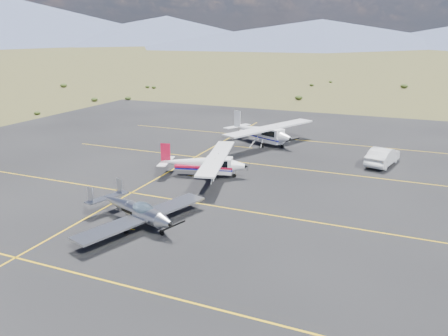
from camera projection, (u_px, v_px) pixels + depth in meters
The scene contains 6 objects.
ground at pixel (189, 214), 29.45m from camera, with size 1600.00×1600.00×0.00m, color #383D1C.
apron at pixel (229, 183), 35.61m from camera, with size 72.00×72.00×0.02m, color black.
aircraft_low_wing at pixel (137, 210), 27.55m from camera, with size 6.95×9.40×2.06m.
aircraft_cessna at pixel (204, 163), 36.92m from camera, with size 7.11×10.91×2.76m.
aircraft_plain at pixel (262, 131), 47.91m from camera, with size 9.20×12.11×3.19m.
sedan at pixel (383, 156), 40.24m from camera, with size 1.78×5.09×1.68m, color silver.
Camera 1 is at (12.71, -24.17, 11.69)m, focal length 35.00 mm.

